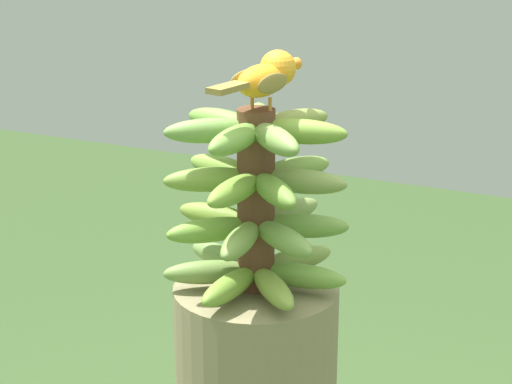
% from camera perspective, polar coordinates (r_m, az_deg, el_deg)
% --- Properties ---
extents(banana_bunch, '(0.27, 0.27, 0.26)m').
position_cam_1_polar(banana_bunch, '(1.29, -0.00, -0.54)').
color(banana_bunch, brown).
rests_on(banana_bunch, banana_tree).
extents(perched_bird, '(0.07, 0.19, 0.08)m').
position_cam_1_polar(perched_bird, '(1.25, 0.66, 7.21)').
color(perched_bird, '#C68933').
rests_on(perched_bird, banana_bunch).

